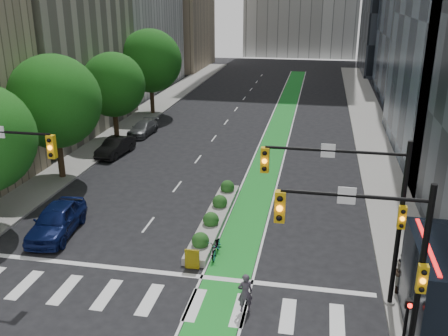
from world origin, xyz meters
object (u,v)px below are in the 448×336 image
at_px(pedestrian_near, 404,271).
at_px(pedestrian_far, 432,267).
at_px(median_planter, 215,217).
at_px(cyclist, 245,293).
at_px(bicycle, 216,247).
at_px(parked_car_left_mid, 115,147).
at_px(parked_car_left_far, 143,128).
at_px(parked_car_left_near, 57,220).

distance_m(pedestrian_near, pedestrian_far, 1.51).
bearing_deg(median_planter, cyclist, -69.58).
bearing_deg(pedestrian_far, bicycle, -13.40).
bearing_deg(pedestrian_far, median_planter, -31.07).
xyz_separation_m(cyclist, pedestrian_far, (7.94, 3.38, 0.14)).
bearing_deg(bicycle, pedestrian_far, -6.76).
relative_size(cyclist, parked_car_left_mid, 0.41).
xyz_separation_m(bicycle, cyclist, (2.14, -4.35, 0.41)).
height_order(median_planter, pedestrian_far, pedestrian_far).
relative_size(median_planter, parked_car_left_mid, 2.37).
bearing_deg(median_planter, bicycle, -76.89).
xyz_separation_m(parked_car_left_mid, parked_car_left_far, (0.14, 6.19, -0.09)).
bearing_deg(pedestrian_near, parked_car_left_mid, 69.11).
distance_m(bicycle, parked_car_left_far, 23.46).
relative_size(parked_car_left_mid, pedestrian_far, 2.44).
distance_m(bicycle, cyclist, 4.86).
height_order(median_planter, pedestrian_near, pedestrian_near).
height_order(median_planter, bicycle, median_planter).
distance_m(parked_car_left_near, pedestrian_far, 19.20).
distance_m(parked_car_left_mid, pedestrian_near, 25.83).
relative_size(median_planter, pedestrian_far, 5.79).
xyz_separation_m(median_planter, cyclist, (3.00, -8.06, 0.52)).
bearing_deg(parked_car_left_far, median_planter, -54.31).
xyz_separation_m(bicycle, parked_car_left_mid, (-11.41, 14.38, 0.23)).
bearing_deg(parked_car_left_far, cyclist, -57.71).
xyz_separation_m(median_planter, parked_car_left_near, (-8.20, -3.10, 0.49)).
height_order(median_planter, cyclist, cyclist).
distance_m(parked_car_left_far, pedestrian_near, 30.00).
bearing_deg(pedestrian_far, parked_car_left_far, -53.20).
bearing_deg(pedestrian_near, parked_car_left_far, 59.66).
xyz_separation_m(bicycle, parked_car_left_near, (-9.06, 0.61, 0.38)).
xyz_separation_m(median_planter, pedestrian_far, (10.94, -4.67, 0.66)).
relative_size(cyclist, pedestrian_far, 1.01).
bearing_deg(median_planter, parked_car_left_mid, 134.64).
relative_size(bicycle, cyclist, 1.02).
relative_size(bicycle, pedestrian_near, 0.92).
bearing_deg(pedestrian_far, parked_car_left_near, -12.65).
height_order(parked_car_left_mid, pedestrian_far, pedestrian_far).
relative_size(median_planter, parked_car_left_near, 2.03).
xyz_separation_m(parked_car_left_near, parked_car_left_mid, (-2.34, 13.77, -0.15)).
height_order(cyclist, parked_car_left_mid, cyclist).
xyz_separation_m(median_planter, parked_car_left_mid, (-10.54, 10.67, 0.34)).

